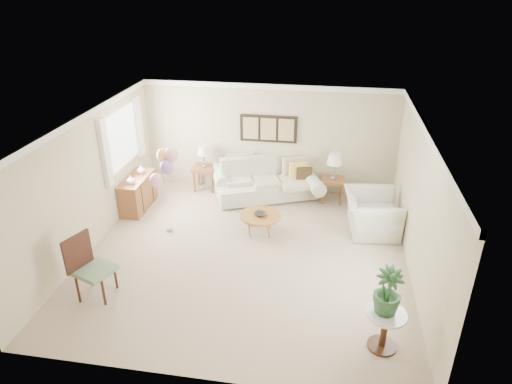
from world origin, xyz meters
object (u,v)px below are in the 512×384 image
sofa (266,182)px  coffee_table (260,216)px  balloon_cluster (164,165)px  armchair (371,213)px  accent_chair (89,265)px

sofa → coffee_table: size_ratio=3.45×
sofa → balloon_cluster: bearing=-132.3°
coffee_table → balloon_cluster: bearing=-173.4°
armchair → balloon_cluster: bearing=94.2°
armchair → coffee_table: bearing=96.6°
armchair → accent_chair: bearing=116.3°
sofa → accent_chair: 4.73m
armchair → accent_chair: size_ratio=1.08×
accent_chair → balloon_cluster: 2.45m
coffee_table → armchair: 2.29m
coffee_table → armchair: armchair is taller
balloon_cluster → sofa: bearing=47.7°
coffee_table → accent_chair: 3.44m
armchair → sofa: bearing=57.2°
coffee_table → accent_chair: accent_chair is taller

